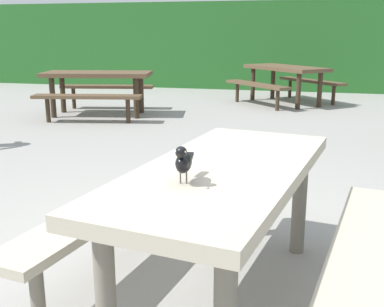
{
  "coord_description": "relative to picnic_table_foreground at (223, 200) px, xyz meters",
  "views": [
    {
      "loc": [
        0.79,
        -2.51,
        1.4
      ],
      "look_at": [
        0.26,
        -0.4,
        0.84
      ],
      "focal_mm": 44.32,
      "sensor_mm": 36.0,
      "label": 1
    }
  ],
  "objects": [
    {
      "name": "hedge_wall",
      "position": [
        -0.38,
        10.25,
        0.5
      ],
      "size": [
        28.0,
        1.65,
        2.12
      ],
      "primitive_type": "cube",
      "color": "#235B23",
      "rests_on": "ground"
    },
    {
      "name": "ground_plane",
      "position": [
        -0.38,
        0.22,
        -0.56
      ],
      "size": [
        60.0,
        60.0,
        0.0
      ],
      "primitive_type": "plane",
      "color": "gray"
    },
    {
      "name": "picnic_table_foreground",
      "position": [
        0.0,
        0.0,
        0.0
      ],
      "size": [
        1.94,
        1.96,
        0.74
      ],
      "color": "#B2A893",
      "rests_on": "ground"
    },
    {
      "name": "picnic_table_mid_left",
      "position": [
        -3.14,
        5.18,
        0.0
      ],
      "size": [
        2.01,
        1.98,
        0.74
      ],
      "color": "brown",
      "rests_on": "ground"
    },
    {
      "name": "picnic_table_far_centre",
      "position": [
        -0.13,
        7.37,
        0.0
      ],
      "size": [
        2.4,
        2.4,
        0.74
      ],
      "color": "brown",
      "rests_on": "ground"
    },
    {
      "name": "bird_grackle",
      "position": [
        -0.12,
        -0.34,
        0.29
      ],
      "size": [
        0.08,
        0.29,
        0.18
      ],
      "color": "black",
      "rests_on": "picnic_table_foreground"
    }
  ]
}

